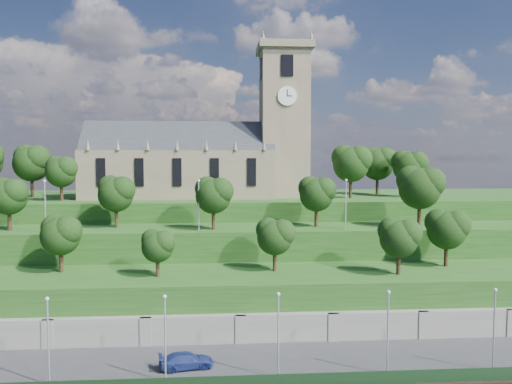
{
  "coord_description": "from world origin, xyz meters",
  "views": [
    {
      "loc": [
        2.9,
        -40.75,
        21.67
      ],
      "look_at": [
        7.98,
        30.0,
        16.91
      ],
      "focal_mm": 35.0,
      "sensor_mm": 36.0,
      "label": 1
    }
  ],
  "objects": [
    {
      "name": "promenade",
      "position": [
        0.0,
        6.0,
        1.0
      ],
      "size": [
        160.0,
        12.0,
        2.0
      ],
      "primitive_type": "cube",
      "color": "#2D2D30",
      "rests_on": "ground"
    },
    {
      "name": "trees_hilltop",
      "position": [
        -1.12,
        44.6,
        21.08
      ],
      "size": [
        77.63,
        15.36,
        9.9
      ],
      "color": "black",
      "rests_on": "hilltop"
    },
    {
      "name": "fence",
      "position": [
        0.0,
        0.6,
        2.6
      ],
      "size": [
        160.0,
        0.1,
        1.2
      ],
      "primitive_type": "cube",
      "color": "#173419",
      "rests_on": "promenade"
    },
    {
      "name": "embankment_upper",
      "position": [
        0.0,
        29.0,
        6.0
      ],
      "size": [
        160.0,
        10.0,
        12.0
      ],
      "primitive_type": "cube",
      "color": "#1D4416",
      "rests_on": "ground"
    },
    {
      "name": "retaining_wall",
      "position": [
        0.0,
        11.97,
        2.5
      ],
      "size": [
        160.0,
        2.1,
        5.0
      ],
      "color": "slate",
      "rests_on": "ground"
    },
    {
      "name": "hilltop",
      "position": [
        0.0,
        50.0,
        7.5
      ],
      "size": [
        160.0,
        32.0,
        15.0
      ],
      "primitive_type": "cube",
      "color": "#1D4416",
      "rests_on": "ground"
    },
    {
      "name": "church",
      "position": [
        0.79,
        45.98,
        22.52
      ],
      "size": [
        38.6,
        12.35,
        27.6
      ],
      "color": "#6F624D",
      "rests_on": "hilltop"
    },
    {
      "name": "trees_upper",
      "position": [
        6.04,
        28.06,
        17.22
      ],
      "size": [
        62.02,
        8.37,
        8.69
      ],
      "color": "black",
      "rests_on": "embankment_upper"
    },
    {
      "name": "lamp_posts_promenade",
      "position": [
        -2.0,
        2.5,
        6.52
      ],
      "size": [
        60.36,
        0.36,
        7.82
      ],
      "color": "#B2B2B7",
      "rests_on": "promenade"
    },
    {
      "name": "lamp_posts_upper",
      "position": [
        0.0,
        26.0,
        16.05
      ],
      "size": [
        40.36,
        0.36,
        6.92
      ],
      "color": "#B2B2B7",
      "rests_on": "embankment_upper"
    },
    {
      "name": "trees_lower",
      "position": [
        3.78,
        18.18,
        12.59
      ],
      "size": [
        65.68,
        8.71,
        7.29
      ],
      "color": "black",
      "rests_on": "embankment_lower"
    },
    {
      "name": "embankment_lower",
      "position": [
        0.0,
        18.0,
        4.0
      ],
      "size": [
        160.0,
        12.0,
        8.0
      ],
      "primitive_type": "cube",
      "color": "#1D4416",
      "rests_on": "ground"
    },
    {
      "name": "car_right",
      "position": [
        -0.36,
        5.2,
        2.74
      ],
      "size": [
        5.4,
        2.96,
        1.48
      ],
      "primitive_type": "imported",
      "rotation": [
        0.0,
        0.0,
        1.75
      ],
      "color": "navy",
      "rests_on": "promenade"
    }
  ]
}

